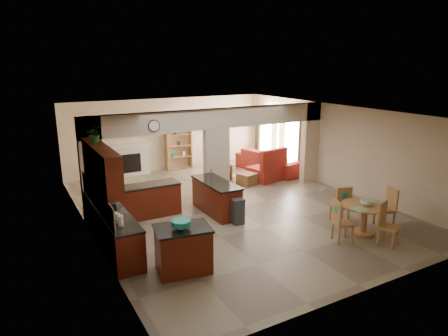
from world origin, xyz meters
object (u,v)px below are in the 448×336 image
sofa (270,161)px  armchair (218,173)px  kitchen_island (183,249)px  dining_table (364,215)px

sofa → armchair: 2.58m
kitchen_island → dining_table: size_ratio=1.08×
dining_table → armchair: bearing=101.7°
kitchen_island → dining_table: 4.64m
dining_table → armchair: 5.62m
dining_table → sofa: size_ratio=0.40×
kitchen_island → armchair: (3.48, 5.01, -0.11)m
dining_table → armchair: (-1.14, 5.50, -0.14)m
dining_table → armchair: size_ratio=1.40×
sofa → armchair: sofa is taller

